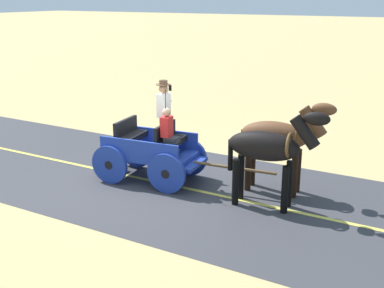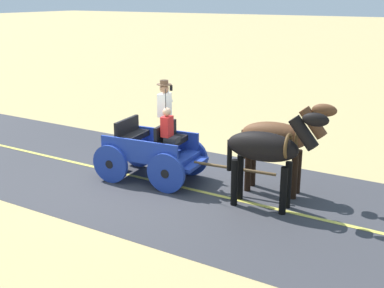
% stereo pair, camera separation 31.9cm
% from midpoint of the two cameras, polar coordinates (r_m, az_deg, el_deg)
% --- Properties ---
extents(ground_plane, '(200.00, 200.00, 0.00)m').
position_cam_midpoint_polar(ground_plane, '(12.29, -5.80, -4.26)').
color(ground_plane, tan).
extents(road_surface, '(5.53, 160.00, 0.01)m').
position_cam_midpoint_polar(road_surface, '(12.29, -5.80, -4.24)').
color(road_surface, '#38383D').
rests_on(road_surface, ground).
extents(road_centre_stripe, '(0.12, 160.00, 0.00)m').
position_cam_midpoint_polar(road_centre_stripe, '(12.29, -5.81, -4.22)').
color(road_centre_stripe, '#DBCC4C').
rests_on(road_centre_stripe, road_surface).
extents(horse_drawn_carriage, '(1.65, 4.52, 2.50)m').
position_cam_midpoint_polar(horse_drawn_carriage, '(12.09, -5.35, -0.51)').
color(horse_drawn_carriage, '#1E3899').
rests_on(horse_drawn_carriage, ground).
extents(horse_near_side, '(0.72, 2.14, 2.21)m').
position_cam_midpoint_polar(horse_near_side, '(11.28, 9.35, 0.74)').
color(horse_near_side, brown).
rests_on(horse_near_side, ground).
extents(horse_off_side, '(0.71, 2.14, 2.21)m').
position_cam_midpoint_polar(horse_off_side, '(10.43, 8.09, -0.54)').
color(horse_off_side, black).
rests_on(horse_off_side, ground).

